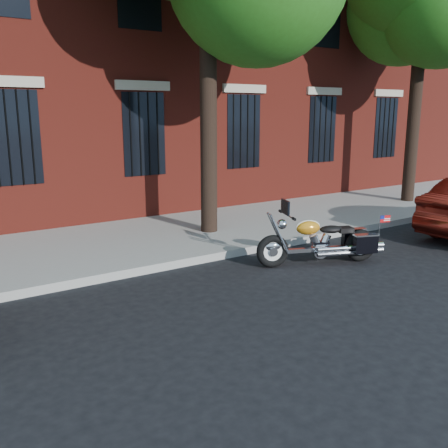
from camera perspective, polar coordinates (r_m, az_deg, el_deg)
ground at (r=8.61m, az=5.84°, el=-5.93°), size 120.00×120.00×0.00m
curb at (r=9.64m, az=0.61°, el=-3.35°), size 40.00×0.16×0.15m
sidewalk at (r=11.19m, az=-4.85°, el=-1.12°), size 40.00×3.60×0.15m
building at (r=17.44m, az=-17.15°, el=22.97°), size 26.00×10.08×12.00m
motorcycle at (r=9.28m, az=11.36°, el=-2.07°), size 2.22×1.26×1.22m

